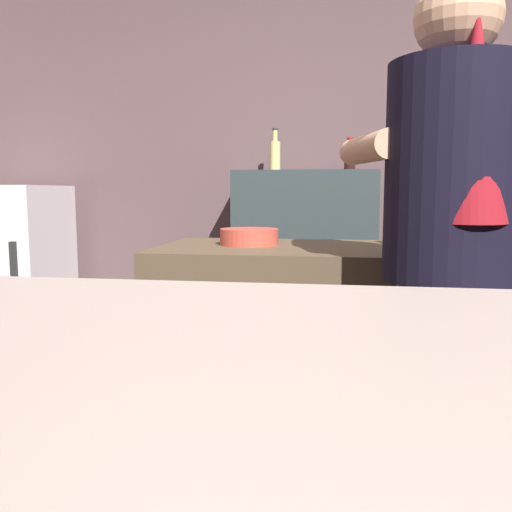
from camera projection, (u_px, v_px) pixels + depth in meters
The scene contains 9 objects.
wall_back at pixel (347, 155), 3.33m from camera, with size 5.20×0.10×2.70m, color brown.
prep_counter at pixel (449, 377), 1.89m from camera, with size 2.10×0.60×0.93m, color brown.
back_shelf at pixel (304, 275), 3.18m from camera, with size 0.83×0.36×1.25m, color #303C3E.
mini_fridge at pixel (12, 279), 3.29m from camera, with size 0.60×0.58×1.16m.
bartender at pixel (449, 251), 1.40m from camera, with size 0.49×0.55×1.67m.
mixing_bowl at pixel (249, 237), 1.97m from camera, with size 0.22×0.22×0.06m, color #C44939.
chefs_knife at pixel (510, 250), 1.76m from camera, with size 0.24×0.03×0.01m, color silver.
bottle_vinegar at pixel (350, 158), 3.07m from camera, with size 0.06×0.06×0.19m.
bottle_hot_sauce at pixel (275, 154), 3.15m from camera, with size 0.06×0.06×0.25m.
Camera 1 is at (-0.06, -1.23, 1.12)m, focal length 37.14 mm.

